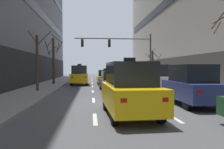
{
  "coord_description": "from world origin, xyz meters",
  "views": [
    {
      "loc": [
        -1.69,
        -11.48,
        1.96
      ],
      "look_at": [
        0.52,
        11.78,
        1.27
      ],
      "focal_mm": 35.62,
      "sensor_mm": 36.0,
      "label": 1
    }
  ],
  "objects_px": {
    "taxi_driving_0": "(105,77)",
    "street_tree_1": "(38,61)",
    "car_parked_2": "(154,78)",
    "taxi_driving_2": "(80,75)",
    "car_driving_3": "(112,81)",
    "street_tree_0": "(153,66)",
    "pedestrian_0": "(183,79)",
    "taxi_driving_1": "(129,89)",
    "car_parked_1": "(191,85)",
    "street_tree_3": "(54,59)",
    "traffic_signal_0": "(123,48)"
  },
  "relations": [
    {
      "from": "street_tree_0",
      "to": "pedestrian_0",
      "type": "bearing_deg",
      "value": -92.4
    },
    {
      "from": "traffic_signal_0",
      "to": "street_tree_0",
      "type": "bearing_deg",
      "value": 32.64
    },
    {
      "from": "taxi_driving_0",
      "to": "street_tree_0",
      "type": "distance_m",
      "value": 6.27
    },
    {
      "from": "taxi_driving_1",
      "to": "car_parked_2",
      "type": "relative_size",
      "value": 1.0
    },
    {
      "from": "taxi_driving_1",
      "to": "car_driving_3",
      "type": "relative_size",
      "value": 1.02
    },
    {
      "from": "taxi_driving_2",
      "to": "taxi_driving_1",
      "type": "bearing_deg",
      "value": -80.36
    },
    {
      "from": "taxi_driving_2",
      "to": "car_driving_3",
      "type": "relative_size",
      "value": 1.03
    },
    {
      "from": "pedestrian_0",
      "to": "taxi_driving_1",
      "type": "bearing_deg",
      "value": -125.55
    },
    {
      "from": "street_tree_3",
      "to": "taxi_driving_0",
      "type": "bearing_deg",
      "value": 0.55
    },
    {
      "from": "taxi_driving_1",
      "to": "street_tree_3",
      "type": "height_order",
      "value": "street_tree_3"
    },
    {
      "from": "street_tree_3",
      "to": "pedestrian_0",
      "type": "bearing_deg",
      "value": -38.74
    },
    {
      "from": "car_parked_1",
      "to": "traffic_signal_0",
      "type": "distance_m",
      "value": 13.89
    },
    {
      "from": "street_tree_0",
      "to": "taxi_driving_1",
      "type": "bearing_deg",
      "value": -108.55
    },
    {
      "from": "car_parked_2",
      "to": "street_tree_3",
      "type": "distance_m",
      "value": 12.69
    },
    {
      "from": "traffic_signal_0",
      "to": "street_tree_1",
      "type": "height_order",
      "value": "traffic_signal_0"
    },
    {
      "from": "car_parked_2",
      "to": "street_tree_3",
      "type": "bearing_deg",
      "value": 139.54
    },
    {
      "from": "taxi_driving_0",
      "to": "taxi_driving_2",
      "type": "relative_size",
      "value": 0.99
    },
    {
      "from": "taxi_driving_2",
      "to": "pedestrian_0",
      "type": "height_order",
      "value": "taxi_driving_2"
    },
    {
      "from": "car_parked_1",
      "to": "traffic_signal_0",
      "type": "xyz_separation_m",
      "value": [
        -1.67,
        13.44,
        3.07
      ]
    },
    {
      "from": "taxi_driving_2",
      "to": "car_parked_1",
      "type": "xyz_separation_m",
      "value": [
        6.58,
        -14.77,
        -0.05
      ]
    },
    {
      "from": "taxi_driving_0",
      "to": "street_tree_1",
      "type": "height_order",
      "value": "street_tree_1"
    },
    {
      "from": "street_tree_1",
      "to": "pedestrian_0",
      "type": "relative_size",
      "value": 2.94
    },
    {
      "from": "car_driving_3",
      "to": "street_tree_0",
      "type": "bearing_deg",
      "value": 55.15
    },
    {
      "from": "taxi_driving_1",
      "to": "traffic_signal_0",
      "type": "height_order",
      "value": "traffic_signal_0"
    },
    {
      "from": "taxi_driving_1",
      "to": "car_driving_3",
      "type": "height_order",
      "value": "taxi_driving_1"
    },
    {
      "from": "taxi_driving_2",
      "to": "car_driving_3",
      "type": "distance_m",
      "value": 7.89
    },
    {
      "from": "taxi_driving_0",
      "to": "street_tree_3",
      "type": "relative_size",
      "value": 0.81
    },
    {
      "from": "street_tree_3",
      "to": "car_driving_3",
      "type": "bearing_deg",
      "value": -51.25
    },
    {
      "from": "car_driving_3",
      "to": "car_parked_2",
      "type": "distance_m",
      "value": 3.57
    },
    {
      "from": "street_tree_0",
      "to": "car_parked_1",
      "type": "bearing_deg",
      "value": -98.69
    },
    {
      "from": "taxi_driving_2",
      "to": "traffic_signal_0",
      "type": "bearing_deg",
      "value": -15.13
    },
    {
      "from": "taxi_driving_2",
      "to": "car_parked_1",
      "type": "bearing_deg",
      "value": -65.97
    },
    {
      "from": "car_driving_3",
      "to": "pedestrian_0",
      "type": "xyz_separation_m",
      "value": [
        5.53,
        -1.76,
        0.27
      ]
    },
    {
      "from": "pedestrian_0",
      "to": "traffic_signal_0",
      "type": "bearing_deg",
      "value": 115.66
    },
    {
      "from": "street_tree_1",
      "to": "pedestrian_0",
      "type": "height_order",
      "value": "street_tree_1"
    },
    {
      "from": "taxi_driving_0",
      "to": "car_parked_2",
      "type": "relative_size",
      "value": 0.99
    },
    {
      "from": "taxi_driving_0",
      "to": "pedestrian_0",
      "type": "relative_size",
      "value": 2.77
    },
    {
      "from": "taxi_driving_0",
      "to": "taxi_driving_2",
      "type": "distance_m",
      "value": 3.05
    },
    {
      "from": "car_driving_3",
      "to": "pedestrian_0",
      "type": "bearing_deg",
      "value": -17.63
    },
    {
      "from": "taxi_driving_2",
      "to": "car_parked_2",
      "type": "height_order",
      "value": "taxi_driving_2"
    },
    {
      "from": "street_tree_3",
      "to": "pedestrian_0",
      "type": "height_order",
      "value": "street_tree_3"
    },
    {
      "from": "traffic_signal_0",
      "to": "pedestrian_0",
      "type": "relative_size",
      "value": 5.21
    },
    {
      "from": "taxi_driving_2",
      "to": "street_tree_3",
      "type": "xyz_separation_m",
      "value": [
        -2.97,
        0.28,
        1.83
      ]
    },
    {
      "from": "street_tree_1",
      "to": "car_driving_3",
      "type": "bearing_deg",
      "value": 2.92
    },
    {
      "from": "traffic_signal_0",
      "to": "street_tree_1",
      "type": "bearing_deg",
      "value": -141.61
    },
    {
      "from": "street_tree_1",
      "to": "pedestrian_0",
      "type": "distance_m",
      "value": 11.74
    },
    {
      "from": "taxi_driving_1",
      "to": "taxi_driving_2",
      "type": "relative_size",
      "value": 0.99
    },
    {
      "from": "taxi_driving_1",
      "to": "street_tree_1",
      "type": "height_order",
      "value": "street_tree_1"
    },
    {
      "from": "street_tree_1",
      "to": "street_tree_0",
      "type": "bearing_deg",
      "value": 36.51
    },
    {
      "from": "car_driving_3",
      "to": "pedestrian_0",
      "type": "relative_size",
      "value": 2.74
    }
  ]
}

